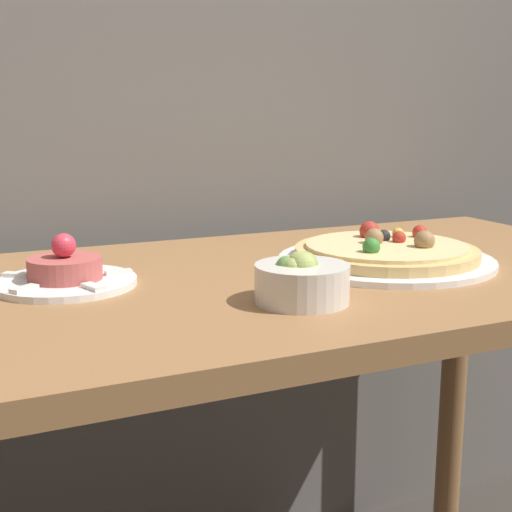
{
  "coord_description": "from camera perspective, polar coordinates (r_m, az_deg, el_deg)",
  "views": [
    {
      "loc": [
        -0.47,
        -0.63,
        1.05
      ],
      "look_at": [
        -0.04,
        0.31,
        0.83
      ],
      "focal_mm": 50.0,
      "sensor_mm": 36.0,
      "label": 1
    }
  ],
  "objects": [
    {
      "name": "small_bowl",
      "position": [
        0.95,
        3.66,
        -1.88
      ],
      "size": [
        0.13,
        0.13,
        0.07
      ],
      "color": "silver",
      "rests_on": "dining_table"
    },
    {
      "name": "dining_table",
      "position": [
        1.14,
        1.13,
        -7.12
      ],
      "size": [
        1.37,
        0.69,
        0.79
      ],
      "color": "olive",
      "rests_on": "ground_plane"
    },
    {
      "name": "pizza_plate",
      "position": [
        1.21,
        10.37,
        0.18
      ],
      "size": [
        0.36,
        0.36,
        0.06
      ],
      "color": "white",
      "rests_on": "dining_table"
    },
    {
      "name": "tartare_plate",
      "position": [
        1.07,
        -15.02,
        -1.43
      ],
      "size": [
        0.21,
        0.21,
        0.08
      ],
      "color": "white",
      "rests_on": "dining_table"
    }
  ]
}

